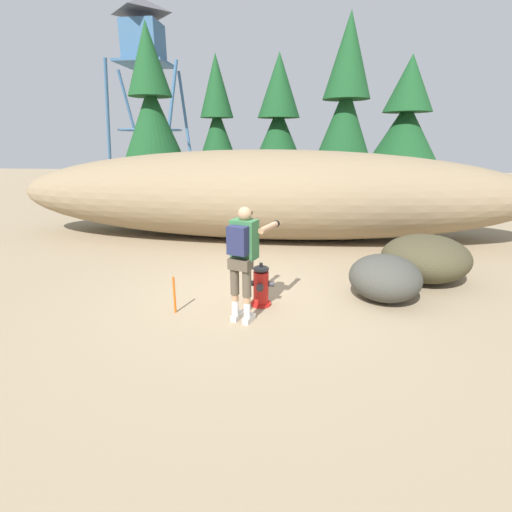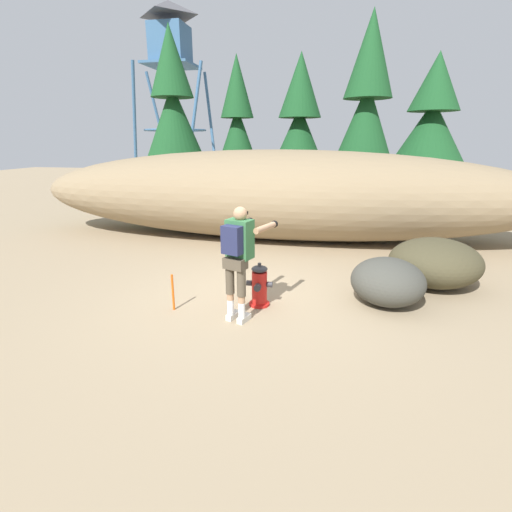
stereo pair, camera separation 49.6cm
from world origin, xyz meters
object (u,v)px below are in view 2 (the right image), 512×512
Objects in this scene: utility_worker at (239,250)px; boulder_mid at (435,262)px; watchtower at (171,49)px; survey_stake at (173,292)px; fire_hydrant at (259,286)px; boulder_large at (388,282)px.

boulder_mid is at bearing -37.51° from utility_worker.
watchtower is 17.53m from survey_stake.
fire_hydrant is 0.96m from utility_worker.
watchtower is (-9.42, 14.09, 6.65)m from boulder_large.
fire_hydrant is at bearing -166.99° from boulder_large.
fire_hydrant is 0.42× the size of utility_worker.
watchtower is at bearing 123.76° from boulder_large.
boulder_mid is at bearing -51.46° from watchtower.
boulder_mid is at bearing 26.75° from fire_hydrant.
boulder_large is 0.72× the size of boulder_mid.
boulder_large is 3.50m from survey_stake.
utility_worker is 2.86× the size of survey_stake.
boulder_large is (2.06, 0.48, 0.06)m from fire_hydrant.
utility_worker reaches higher than boulder_mid.
fire_hydrant is at bearing -153.25° from boulder_mid.
watchtower is at bearing 116.82° from fire_hydrant.
boulder_large is 2.01× the size of survey_stake.
survey_stake is (-1.12, 0.10, -0.79)m from utility_worker.
fire_hydrant is 1.22× the size of survey_stake.
utility_worker is (-0.20, -0.55, 0.76)m from fire_hydrant.
boulder_mid is (3.02, 1.52, 0.11)m from fire_hydrant.
watchtower reaches higher than survey_stake.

